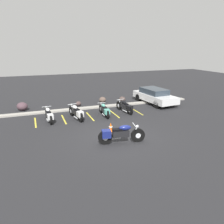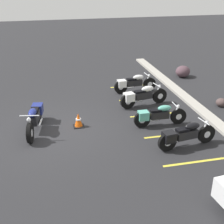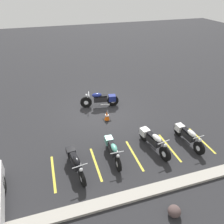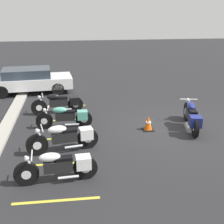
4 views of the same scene
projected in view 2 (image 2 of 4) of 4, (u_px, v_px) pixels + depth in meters
The scene contains 15 objects.
ground at pixel (54, 130), 11.77m from camera, with size 60.00×60.00×0.00m, color #262628.
motorcycle_navy_featured at pixel (35, 117), 11.63m from camera, with size 2.41×0.83×0.95m.
parked_bike_0 at pixel (133, 83), 15.35m from camera, with size 0.61×2.18×0.86m.
parked_bike_1 at pixel (142, 96), 13.71m from camera, with size 0.79×2.27×0.90m.
parked_bike_2 at pixel (158, 115), 11.95m from camera, with size 0.59×2.11×0.83m.
parked_bike_3 at pixel (185, 135), 10.47m from camera, with size 0.71×2.20×0.87m.
concrete_curb at pixel (205, 113), 13.02m from camera, with size 18.00×0.50×0.12m, color #A8A399.
landscape_rock_1 at pixel (221, 103), 13.77m from camera, with size 0.45×0.46×0.38m, color #4D3D3B.
landscape_rock_3 at pixel (183, 71), 17.62m from camera, with size 0.87×0.78×0.64m, color #4F3941.
traffic_cone at pixel (78, 120), 11.96m from camera, with size 0.40×0.40×0.56m.
stall_line_0 at pixel (130, 86), 16.32m from camera, with size 0.10×2.10×0.00m, color gold.
stall_line_1 at pixel (141, 99), 14.69m from camera, with size 0.10×2.10×0.00m, color gold.
stall_line_2 at pixel (154, 115), 13.06m from camera, with size 0.10×2.10×0.00m, color gold.
stall_line_3 at pixel (171, 135), 11.43m from camera, with size 0.10×2.10×0.00m, color gold.
stall_line_4 at pixel (194, 162), 9.80m from camera, with size 0.10×2.10×0.00m, color gold.
Camera 2 is at (10.67, -0.21, 5.47)m, focal length 50.00 mm.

